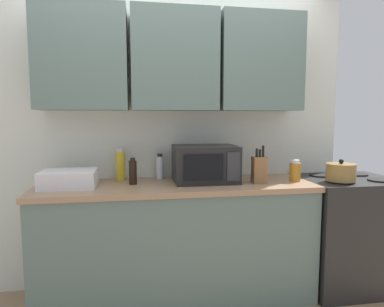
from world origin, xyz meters
TOP-DOWN VIEW (x-y plane):
  - wall_back_with_cabinets at (0.00, -0.07)m, footprint 2.93×0.38m
  - counter_run at (0.00, -0.30)m, footprint 2.06×0.63m
  - stove_range at (1.42, -0.32)m, footprint 0.76×0.64m
  - kettle at (1.25, -0.46)m, footprint 0.22×0.22m
  - microwave at (0.23, -0.26)m, footprint 0.48×0.37m
  - dish_rack at (-0.78, -0.30)m, footprint 0.38×0.30m
  - knife_block at (0.62, -0.38)m, footprint 0.11×0.13m
  - bottle_clear_tall at (-0.11, -0.08)m, footprint 0.06×0.06m
  - bottle_soy_dark at (-0.33, -0.28)m, footprint 0.06×0.06m
  - bottle_yellow_mustard at (-0.42, -0.08)m, footprint 0.07×0.07m
  - bottle_amber_vinegar at (0.92, -0.36)m, footprint 0.08×0.08m

SIDE VIEW (x-z plane):
  - counter_run at x=0.00m, z-range 0.00..0.90m
  - stove_range at x=1.42m, z-range 0.00..0.91m
  - dish_rack at x=-0.78m, z-range 0.90..1.02m
  - kettle at x=1.25m, z-range 0.89..1.06m
  - bottle_amber_vinegar at x=0.92m, z-range 0.89..1.06m
  - bottle_soy_dark at x=-0.33m, z-range 0.89..1.09m
  - bottle_clear_tall at x=-0.11m, z-range 0.89..1.10m
  - knife_block at x=0.62m, z-range 0.86..1.15m
  - bottle_yellow_mustard at x=-0.42m, z-range 0.89..1.15m
  - microwave at x=0.23m, z-range 0.90..1.18m
  - wall_back_with_cabinets at x=0.00m, z-range 0.27..2.87m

